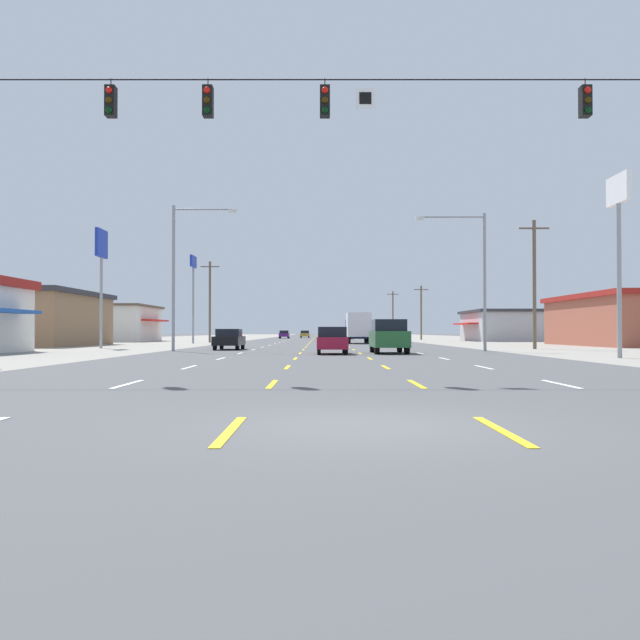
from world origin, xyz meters
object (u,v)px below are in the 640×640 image
Objects in this scene: box_truck_inner_right_midfar at (361,326)px; sedan_center_turn_far at (328,335)px; suv_inner_right_near at (392,336)px; pole_sign_right_row_0 at (622,219)px; sedan_inner_left_distant_a at (308,334)px; pole_sign_left_row_2 at (196,276)px; suv_inner_right_farther at (348,333)px; streetlight_left_row_0 at (183,266)px; sedan_far_left_mid at (232,339)px; streetlight_right_row_0 at (480,270)px; pole_sign_left_row_1 at (105,256)px; sedan_far_left_farthest at (287,334)px; hatchback_center_turn_nearest at (335,340)px.

sedan_center_turn_far is (-3.31, 29.61, -1.08)m from box_truck_inner_right_midfar.
pole_sign_right_row_0 is (10.40, -6.94, 5.70)m from suv_inner_right_near.
sedan_inner_left_distant_a is 62.00m from pole_sign_left_row_2.
streetlight_left_row_0 is at bearing -101.05° from suv_inner_right_farther.
streetlight_right_row_0 is (16.62, -3.56, 4.56)m from sedan_far_left_mid.
sedan_far_left_mid is 0.49× the size of pole_sign_left_row_1.
box_truck_inner_right_midfar reaches higher than suv_inner_right_near.
suv_inner_right_near is 1.09× the size of sedan_far_left_farthest.
pole_sign_left_row_1 reaches higher than streetlight_right_row_0.
streetlight_right_row_0 is (-4.21, 11.17, -1.42)m from pole_sign_right_row_0.
sedan_center_turn_far is 0.92× the size of suv_inner_right_farther.
sedan_center_turn_far and sedan_far_left_farthest have the same top height.
sedan_inner_left_distant_a is at bearing 96.57° from box_truck_inner_right_midfar.
sedan_inner_left_distant_a is at bearing 86.04° from streetlight_left_row_0.
suv_inner_right_farther is at bearing -69.74° from sedan_inner_left_distant_a.
sedan_center_turn_far is at bearing 70.49° from pole_sign_left_row_1.
pole_sign_right_row_0 reaches higher than suv_inner_right_near.
suv_inner_right_near reaches higher than hatchback_center_turn_nearest.
hatchback_center_turn_nearest is 0.87× the size of sedan_center_turn_far.
sedan_inner_left_distant_a is (-3.73, 31.43, 0.00)m from sedan_center_turn_far.
sedan_inner_left_distant_a is 0.50× the size of streetlight_right_row_0.
streetlight_left_row_0 is 19.35m from streetlight_right_row_0.
pole_sign_left_row_2 is (-17.62, 31.88, 6.17)m from suv_inner_right_near.
sedan_far_left_farthest is 1.00× the size of sedan_inner_left_distant_a.
box_truck_inner_right_midfar is 1.47× the size of suv_inner_right_farther.
sedan_inner_left_distant_a is at bearing 96.76° from sedan_center_turn_far.
sedan_center_turn_far is at bearing 96.37° from box_truck_inner_right_midfar.
hatchback_center_turn_nearest is 16.02m from pole_sign_right_row_0.
streetlight_right_row_0 reaches higher than suv_inner_right_near.
sedan_far_left_mid is at bearing 144.74° from pole_sign_right_row_0.
suv_inner_right_near is 31.60m from box_truck_inner_right_midfar.
sedan_center_turn_far is 1.00× the size of sedan_far_left_farthest.
box_truck_inner_right_midfar is 52.65m from sedan_far_left_farthest.
box_truck_inner_right_midfar is at bearing -78.34° from sedan_far_left_farthest.
suv_inner_right_farther is 1.09× the size of sedan_inner_left_distant_a.
sedan_far_left_mid is 17.60m from streetlight_right_row_0.
streetlight_right_row_0 is at bearing -80.53° from sedan_center_turn_far.
streetlight_right_row_0 reaches higher than sedan_center_turn_far.
suv_inner_right_farther is 69.04m from streetlight_right_row_0.
streetlight_right_row_0 reaches higher than sedan_far_left_mid.
pole_sign_left_row_2 is (-14.27, 33.14, 6.41)m from hatchback_center_turn_nearest.
sedan_far_left_farthest is 52.13m from pole_sign_left_row_2.
streetlight_left_row_0 is at bearing 180.00° from streetlight_right_row_0.
pole_sign_left_row_2 is at bearing 106.61° from sedan_far_left_mid.
pole_sign_left_row_2 reaches higher than sedan_far_left_farthest.
suv_inner_right_near is 61.29m from sedan_center_turn_far.
suv_inner_right_farther is at bearing 66.45° from pole_sign_left_row_2.
sedan_center_turn_far is at bearing -71.52° from sedan_far_left_farthest.
streetlight_left_row_0 is (-13.16, 4.23, 4.51)m from suv_inner_right_near.
hatchback_center_turn_nearest is 93.97m from sedan_inner_left_distant_a.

